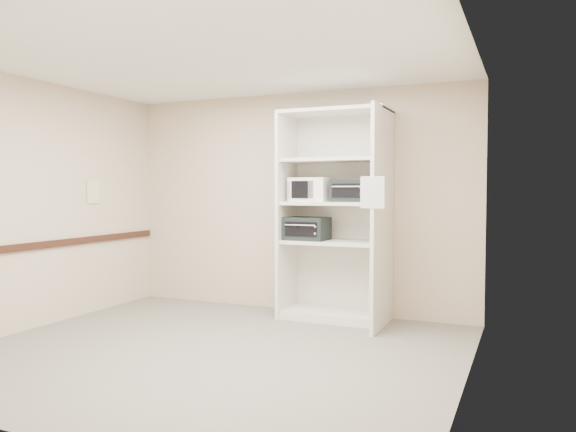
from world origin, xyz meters
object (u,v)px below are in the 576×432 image
at_px(shelving_unit, 339,222).
at_px(toaster_oven_lower, 307,228).
at_px(toaster_oven_upper, 352,191).
at_px(microwave, 312,190).

bearing_deg(shelving_unit, toaster_oven_lower, -170.97).
distance_m(shelving_unit, toaster_oven_upper, 0.40).
relative_size(shelving_unit, toaster_oven_upper, 5.59).
height_order(shelving_unit, toaster_oven_lower, shelving_unit).
relative_size(shelving_unit, microwave, 5.23).
bearing_deg(toaster_oven_upper, shelving_unit, 167.75).
bearing_deg(toaster_oven_lower, toaster_oven_upper, 3.84).
relative_size(microwave, toaster_oven_upper, 1.07).
xyz_separation_m(shelving_unit, toaster_oven_lower, (-0.37, -0.06, -0.08)).
xyz_separation_m(microwave, toaster_oven_lower, (-0.05, -0.04, -0.46)).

